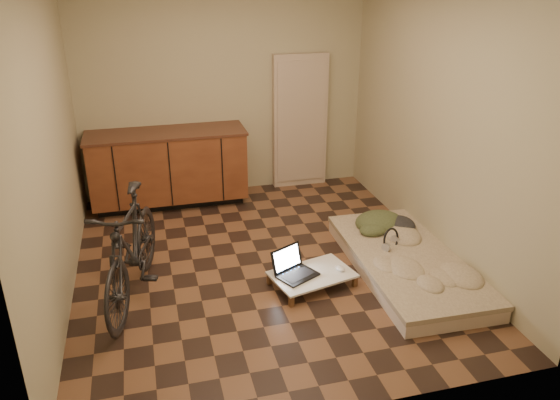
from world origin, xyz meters
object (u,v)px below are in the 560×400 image
object	(u,v)px
laptop	(294,269)
lap_desk	(312,275)
bicycle	(131,243)
futon	(406,263)

from	to	relation	value
laptop	lap_desk	bearing A→B (deg)	-38.80
lap_desk	bicycle	bearing A→B (deg)	158.41
futon	bicycle	bearing A→B (deg)	177.22
lap_desk	laptop	bearing A→B (deg)	154.57
bicycle	laptop	world-z (taller)	bicycle
bicycle	lap_desk	xyz separation A→B (m)	(1.55, -0.21, -0.43)
futon	laptop	xyz separation A→B (m)	(-1.11, 0.02, 0.09)
bicycle	futon	bearing A→B (deg)	10.35
bicycle	futon	world-z (taller)	bicycle
laptop	futon	bearing A→B (deg)	-28.04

